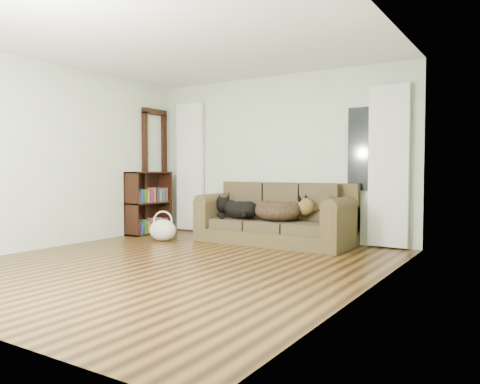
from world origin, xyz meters
The scene contains 15 objects.
floor centered at (0.00, 0.00, 0.00)m, with size 5.00×5.00×0.00m, color black.
ceiling centered at (0.00, 0.00, 2.60)m, with size 5.00×5.00×0.00m, color white.
wall_back centered at (0.00, 2.50, 1.30)m, with size 4.50×0.04×2.60m, color silver.
wall_left centered at (-2.25, 0.00, 1.30)m, with size 0.04×5.00×2.60m, color silver.
wall_right centered at (2.25, 0.00, 1.30)m, with size 0.04×5.00×2.60m, color silver.
curtain_left centered at (-1.70, 2.42, 1.15)m, with size 0.55×0.08×2.25m, color white.
curtain_right centered at (1.80, 2.42, 1.15)m, with size 0.55×0.08×2.25m, color white.
window_pane centered at (1.45, 2.47, 1.40)m, with size 0.50×0.03×1.20m, color black.
door_casing centered at (-2.20, 2.05, 1.05)m, with size 0.07×0.60×2.10m, color black.
sofa centered at (0.24, 1.97, 0.45)m, with size 2.32×1.00×0.95m, color #2A2915.
dog_black_lab centered at (-0.32, 1.88, 0.48)m, with size 0.66×0.46×0.28m, color black.
dog_shepherd centered at (0.39, 1.89, 0.49)m, with size 0.73×0.51×0.32m, color black.
tv_remote centered at (1.22, 1.82, 0.73)m, with size 0.05×0.18×0.02m, color black.
tote_bag centered at (-1.33, 1.26, 0.16)m, with size 0.45×0.35×0.33m, color beige.
bookshelf centered at (-2.09, 1.77, 0.50)m, with size 0.32×0.85×1.07m, color black.
Camera 1 is at (3.51, -4.18, 1.10)m, focal length 35.00 mm.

